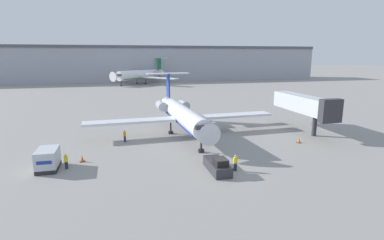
{
  "coord_description": "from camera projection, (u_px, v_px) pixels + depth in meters",
  "views": [
    {
      "loc": [
        -10.23,
        -28.15,
        12.25
      ],
      "look_at": [
        0.0,
        12.47,
        3.14
      ],
      "focal_mm": 28.0,
      "sensor_mm": 36.0,
      "label": 1
    }
  ],
  "objects": [
    {
      "name": "worker_near_tug",
      "position": [
        235.0,
        163.0,
        32.13
      ],
      "size": [
        0.4,
        0.25,
        1.8
      ],
      "color": "#232838",
      "rests_on": "ground"
    },
    {
      "name": "jet_bridge",
      "position": [
        304.0,
        104.0,
        48.22
      ],
      "size": [
        3.2,
        14.19,
        6.19
      ],
      "color": "#2D2D33",
      "rests_on": "ground"
    },
    {
      "name": "traffic_cone_left",
      "position": [
        82.0,
        159.0,
        35.02
      ],
      "size": [
        0.57,
        0.57,
        0.8
      ],
      "color": "black",
      "rests_on": "ground"
    },
    {
      "name": "traffic_cone_right",
      "position": [
        299.0,
        140.0,
        42.62
      ],
      "size": [
        0.59,
        0.59,
        0.73
      ],
      "color": "black",
      "rests_on": "ground"
    },
    {
      "name": "ground_plane",
      "position": [
        221.0,
        173.0,
        31.72
      ],
      "size": [
        600.0,
        600.0,
        0.0
      ],
      "primitive_type": "plane",
      "color": "gray"
    },
    {
      "name": "pushback_tug",
      "position": [
        217.0,
        165.0,
        32.12
      ],
      "size": [
        1.82,
        4.79,
        1.76
      ],
      "color": "#2D2D33",
      "rests_on": "ground"
    },
    {
      "name": "luggage_cart",
      "position": [
        48.0,
        159.0,
        32.55
      ],
      "size": [
        2.11,
        3.51,
        2.29
      ],
      "color": "#232326",
      "rests_on": "ground"
    },
    {
      "name": "worker_on_apron",
      "position": [
        66.0,
        161.0,
        32.76
      ],
      "size": [
        0.4,
        0.24,
        1.68
      ],
      "color": "#232838",
      "rests_on": "ground"
    },
    {
      "name": "terminal_building",
      "position": [
        137.0,
        63.0,
        143.66
      ],
      "size": [
        180.0,
        16.8,
        16.53
      ],
      "color": "#9EA3AD",
      "rests_on": "ground"
    },
    {
      "name": "airplane_main",
      "position": [
        182.0,
        114.0,
        46.87
      ],
      "size": [
        29.97,
        24.73,
        8.98
      ],
      "color": "silver",
      "rests_on": "ground"
    },
    {
      "name": "worker_by_wing",
      "position": [
        125.0,
        136.0,
        43.0
      ],
      "size": [
        0.4,
        0.24,
        1.72
      ],
      "color": "#232838",
      "rests_on": "ground"
    },
    {
      "name": "airplane_parked_far_left",
      "position": [
        140.0,
        75.0,
        127.63
      ],
      "size": [
        28.45,
        31.48,
        11.06
      ],
      "color": "white",
      "rests_on": "ground"
    }
  ]
}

